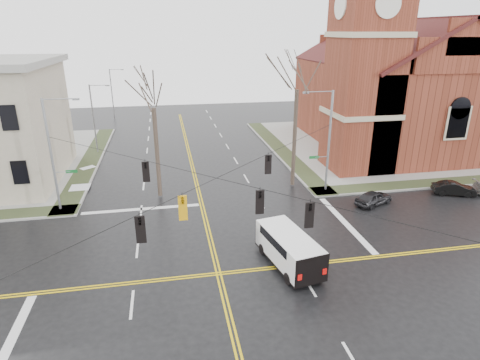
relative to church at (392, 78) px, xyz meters
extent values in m
plane|color=black|center=(-24.76, -24.78, -8.43)|extent=(120.00, 120.00, 0.00)
cube|color=gray|center=(0.24, 0.22, -8.36)|extent=(30.00, 30.00, 0.15)
cube|color=#333C21|center=(-13.56, 0.22, -8.28)|extent=(2.00, 30.00, 0.02)
cube|color=#333C21|center=(0.24, -13.58, -8.28)|extent=(30.00, 2.00, 0.02)
cube|color=#333C21|center=(-35.96, 0.22, -8.28)|extent=(2.00, 30.00, 0.02)
cube|color=gold|center=(-24.88, -24.78, -8.43)|extent=(0.12, 100.00, 0.01)
cube|color=gold|center=(-24.64, -24.78, -8.43)|extent=(0.12, 100.00, 0.01)
cube|color=gold|center=(-24.76, -24.90, -8.43)|extent=(100.00, 0.12, 0.01)
cube|color=gold|center=(-24.76, -24.66, -8.43)|extent=(100.00, 0.12, 0.01)
cube|color=silver|center=(-29.76, -14.28, -8.43)|extent=(9.50, 0.50, 0.01)
cube|color=silver|center=(-14.26, -19.78, -8.43)|extent=(0.50, 9.50, 0.01)
cube|color=maroon|center=(-7.76, -7.78, 1.57)|extent=(6.00, 6.00, 20.00)
cylinder|color=silver|center=(-7.76, -10.83, 7.57)|extent=(2.40, 0.15, 2.40)
cylinder|color=silver|center=(-10.81, -7.78, 7.57)|extent=(0.15, 2.40, 2.40)
cube|color=maroon|center=(1.24, 1.22, -3.43)|extent=(18.00, 24.00, 10.00)
cube|color=maroon|center=(-7.96, -4.78, -6.23)|extent=(2.00, 5.00, 4.40)
cylinder|color=gray|center=(-13.26, -13.28, -3.78)|extent=(0.20, 0.20, 9.00)
cylinder|color=gray|center=(-13.86, -13.28, -5.13)|extent=(1.20, 0.06, 0.06)
cube|color=#106125|center=(-14.56, -13.28, -5.13)|extent=(0.90, 0.04, 0.25)
cylinder|color=gray|center=(-14.46, -13.28, 0.62)|extent=(2.40, 0.08, 0.08)
cube|color=gray|center=(-15.66, -13.28, 0.57)|extent=(0.50, 0.22, 0.15)
cylinder|color=gray|center=(-36.26, -13.28, -3.78)|extent=(0.20, 0.20, 9.00)
cylinder|color=gray|center=(-35.66, -13.28, -5.13)|extent=(1.20, 0.06, 0.06)
cube|color=#106125|center=(-34.96, -13.28, -5.13)|extent=(0.90, 0.04, 0.25)
cylinder|color=gray|center=(-35.06, -13.28, 0.62)|extent=(2.40, 0.08, 0.08)
cube|color=gray|center=(-33.86, -13.28, 0.57)|extent=(0.50, 0.22, 0.15)
cylinder|color=black|center=(-24.76, -24.78, -2.23)|extent=(23.02, 23.02, 0.03)
cylinder|color=black|center=(-24.76, -24.78, -2.23)|extent=(23.02, 23.02, 0.03)
imported|color=black|center=(-28.76, -28.78, -2.98)|extent=(0.21, 0.26, 1.30)
imported|color=black|center=(-20.76, -20.78, -2.98)|extent=(0.21, 0.26, 1.30)
imported|color=#E39F0D|center=(-26.76, -26.78, -2.98)|extent=(0.21, 0.26, 1.30)
imported|color=black|center=(-28.76, -20.78, -2.98)|extent=(0.21, 0.26, 1.30)
imported|color=black|center=(-20.76, -28.78, -2.98)|extent=(0.21, 0.26, 1.30)
imported|color=black|center=(-22.76, -26.78, -2.98)|extent=(0.21, 0.26, 1.30)
cylinder|color=gray|center=(-35.56, 3.22, -4.33)|extent=(0.16, 0.16, 8.00)
cylinder|color=gray|center=(-34.56, 3.22, -0.43)|extent=(2.00, 0.07, 0.07)
cube|color=gray|center=(-33.56, 3.22, -0.48)|extent=(0.45, 0.20, 0.13)
cylinder|color=gray|center=(-35.56, 23.22, -4.33)|extent=(0.16, 0.16, 8.00)
cylinder|color=gray|center=(-34.56, 23.22, -0.43)|extent=(2.00, 0.07, 0.07)
cube|color=gray|center=(-33.56, 23.22, -0.48)|extent=(0.45, 0.20, 0.13)
cube|color=white|center=(-20.32, -24.64, -7.20)|extent=(3.09, 5.74, 1.75)
cube|color=white|center=(-20.74, -22.43, -7.46)|extent=(2.24, 1.30, 1.23)
cube|color=black|center=(-20.81, -22.07, -6.89)|extent=(1.89, 0.48, 0.82)
cube|color=black|center=(-20.35, -24.44, -6.64)|extent=(2.78, 4.03, 0.56)
cube|color=#B70C0A|center=(-20.58, -27.52, -7.41)|extent=(0.26, 0.12, 0.35)
cube|color=#B70C0A|center=(-19.01, -27.22, -7.41)|extent=(0.26, 0.12, 0.35)
cube|color=black|center=(-20.32, -24.64, -8.09)|extent=(3.15, 5.80, 0.10)
cylinder|color=black|center=(-21.58, -23.06, -8.06)|extent=(0.40, 0.78, 0.74)
cylinder|color=black|center=(-19.72, -22.70, -8.06)|extent=(0.40, 0.78, 0.74)
cylinder|color=black|center=(-20.91, -26.59, -8.06)|extent=(0.40, 0.78, 0.74)
cylinder|color=black|center=(-19.05, -26.23, -8.06)|extent=(0.40, 0.78, 0.74)
imported|color=black|center=(-10.48, -16.98, -7.82)|extent=(3.86, 2.80, 1.22)
imported|color=black|center=(-2.34, -16.32, -7.84)|extent=(3.83, 2.45, 1.19)
cylinder|color=#3D3026|center=(-40.26, -10.54, -4.59)|extent=(0.36, 0.36, 7.39)
cylinder|color=#3D3026|center=(-28.21, -11.91, -4.41)|extent=(0.36, 0.36, 7.75)
cylinder|color=#3D3026|center=(-15.87, -11.52, -3.86)|extent=(0.36, 0.36, 8.86)
camera|label=1|loc=(-27.36, -45.45, 5.43)|focal=30.00mm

